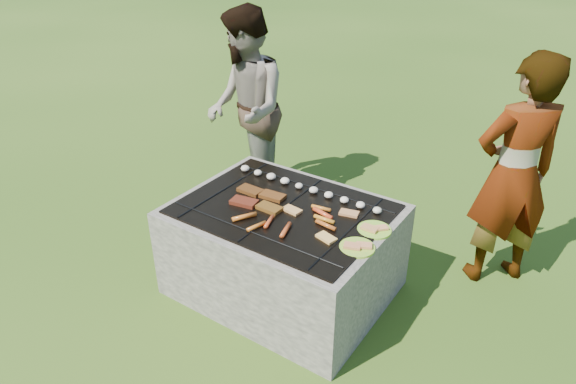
# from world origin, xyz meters

# --- Properties ---
(lawn) EXTENTS (60.00, 60.00, 0.00)m
(lawn) POSITION_xyz_m (0.00, 0.00, 0.00)
(lawn) COLOR #274912
(lawn) RESTS_ON ground
(fire_pit) EXTENTS (1.30, 1.00, 0.62)m
(fire_pit) POSITION_xyz_m (0.00, 0.00, 0.28)
(fire_pit) COLOR #9D958B
(fire_pit) RESTS_ON ground
(mushrooms) EXTENTS (1.06, 0.06, 0.04)m
(mushrooms) POSITION_xyz_m (-0.03, 0.27, 0.63)
(mushrooms) COLOR beige
(mushrooms) RESTS_ON fire_pit
(pork_slabs) EXTENTS (0.39, 0.27, 0.02)m
(pork_slabs) POSITION_xyz_m (-0.18, -0.01, 0.62)
(pork_slabs) COLOR brown
(pork_slabs) RESTS_ON fire_pit
(sausages) EXTENTS (0.56, 0.47, 0.03)m
(sausages) POSITION_xyz_m (0.13, -0.10, 0.62)
(sausages) COLOR orange
(sausages) RESTS_ON fire_pit
(bread_on_grate) EXTENTS (0.44, 0.39, 0.02)m
(bread_on_grate) POSITION_xyz_m (0.27, 0.01, 0.62)
(bread_on_grate) COLOR #E1AB73
(bread_on_grate) RESTS_ON fire_pit
(plate_far) EXTENTS (0.21, 0.21, 0.03)m
(plate_far) POSITION_xyz_m (0.56, 0.09, 0.61)
(plate_far) COLOR #AEDD35
(plate_far) RESTS_ON fire_pit
(plate_near) EXTENTS (0.22, 0.22, 0.03)m
(plate_near) POSITION_xyz_m (0.56, -0.11, 0.61)
(plate_near) COLOR gold
(plate_near) RESTS_ON fire_pit
(cook) EXTENTS (0.66, 0.65, 1.53)m
(cook) POSITION_xyz_m (1.10, 0.92, 0.77)
(cook) COLOR gray
(cook) RESTS_ON ground
(bystander) EXTENTS (0.98, 0.98, 1.60)m
(bystander) POSITION_xyz_m (-0.95, 0.85, 0.80)
(bystander) COLOR gray
(bystander) RESTS_ON ground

